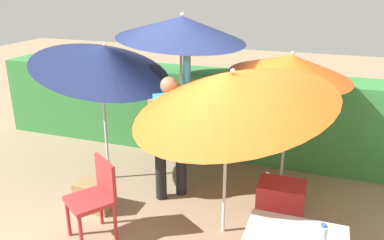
{
  "coord_description": "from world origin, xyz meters",
  "views": [
    {
      "loc": [
        1.47,
        -3.84,
        2.67
      ],
      "look_at": [
        0.0,
        0.3,
        1.1
      ],
      "focal_mm": 36.66,
      "sensor_mm": 36.0,
      "label": 1
    }
  ],
  "objects_px": {
    "umbrella_orange": "(182,28)",
    "crate_cardboard": "(95,196)",
    "cooler_box": "(281,197)",
    "umbrella_navy": "(230,90)",
    "chair_plastic": "(96,195)",
    "bottle_water": "(322,239)",
    "umbrella_yellow": "(103,58)",
    "umbrella_rainbow": "(291,66)",
    "person_vendor": "(170,129)"
  },
  "relations": [
    {
      "from": "umbrella_orange",
      "to": "crate_cardboard",
      "type": "height_order",
      "value": "umbrella_orange"
    },
    {
      "from": "crate_cardboard",
      "to": "cooler_box",
      "type": "bearing_deg",
      "value": 17.9
    },
    {
      "from": "umbrella_navy",
      "to": "umbrella_yellow",
      "type": "bearing_deg",
      "value": 158.53
    },
    {
      "from": "chair_plastic",
      "to": "bottle_water",
      "type": "distance_m",
      "value": 2.38
    },
    {
      "from": "umbrella_orange",
      "to": "cooler_box",
      "type": "xyz_separation_m",
      "value": [
        1.52,
        -0.64,
        -1.89
      ]
    },
    {
      "from": "umbrella_yellow",
      "to": "chair_plastic",
      "type": "distance_m",
      "value": 1.83
    },
    {
      "from": "cooler_box",
      "to": "bottle_water",
      "type": "relative_size",
      "value": 2.31
    },
    {
      "from": "chair_plastic",
      "to": "crate_cardboard",
      "type": "relative_size",
      "value": 2.04
    },
    {
      "from": "person_vendor",
      "to": "cooler_box",
      "type": "height_order",
      "value": "person_vendor"
    },
    {
      "from": "umbrella_navy",
      "to": "chair_plastic",
      "type": "bearing_deg",
      "value": -158.63
    },
    {
      "from": "cooler_box",
      "to": "umbrella_orange",
      "type": "bearing_deg",
      "value": 157.26
    },
    {
      "from": "chair_plastic",
      "to": "umbrella_rainbow",
      "type": "bearing_deg",
      "value": 48.01
    },
    {
      "from": "umbrella_orange",
      "to": "chair_plastic",
      "type": "xyz_separation_m",
      "value": [
        -0.31,
        -1.79,
        -1.57
      ]
    },
    {
      "from": "umbrella_yellow",
      "to": "bottle_water",
      "type": "height_order",
      "value": "umbrella_yellow"
    },
    {
      "from": "umbrella_yellow",
      "to": "umbrella_rainbow",
      "type": "bearing_deg",
      "value": 16.37
    },
    {
      "from": "umbrella_rainbow",
      "to": "cooler_box",
      "type": "distance_m",
      "value": 1.66
    },
    {
      "from": "umbrella_orange",
      "to": "crate_cardboard",
      "type": "bearing_deg",
      "value": -116.01
    },
    {
      "from": "cooler_box",
      "to": "person_vendor",
      "type": "bearing_deg",
      "value": -176.05
    },
    {
      "from": "chair_plastic",
      "to": "bottle_water",
      "type": "xyz_separation_m",
      "value": [
        2.29,
        -0.51,
        0.37
      ]
    },
    {
      "from": "chair_plastic",
      "to": "crate_cardboard",
      "type": "height_order",
      "value": "chair_plastic"
    },
    {
      "from": "umbrella_orange",
      "to": "umbrella_navy",
      "type": "relative_size",
      "value": 1.08
    },
    {
      "from": "crate_cardboard",
      "to": "umbrella_navy",
      "type": "bearing_deg",
      "value": 1.86
    },
    {
      "from": "cooler_box",
      "to": "crate_cardboard",
      "type": "xyz_separation_m",
      "value": [
        -2.17,
        -0.7,
        -0.02
      ]
    },
    {
      "from": "umbrella_rainbow",
      "to": "chair_plastic",
      "type": "height_order",
      "value": "umbrella_rainbow"
    },
    {
      "from": "person_vendor",
      "to": "crate_cardboard",
      "type": "bearing_deg",
      "value": -141.94
    },
    {
      "from": "bottle_water",
      "to": "cooler_box",
      "type": "bearing_deg",
      "value": 105.51
    },
    {
      "from": "crate_cardboard",
      "to": "umbrella_orange",
      "type": "bearing_deg",
      "value": 63.99
    },
    {
      "from": "umbrella_orange",
      "to": "cooler_box",
      "type": "distance_m",
      "value": 2.5
    },
    {
      "from": "umbrella_yellow",
      "to": "chair_plastic",
      "type": "bearing_deg",
      "value": -65.13
    },
    {
      "from": "umbrella_rainbow",
      "to": "person_vendor",
      "type": "xyz_separation_m",
      "value": [
        -1.31,
        -0.87,
        -0.72
      ]
    },
    {
      "from": "umbrella_navy",
      "to": "person_vendor",
      "type": "height_order",
      "value": "umbrella_navy"
    },
    {
      "from": "cooler_box",
      "to": "bottle_water",
      "type": "xyz_separation_m",
      "value": [
        0.46,
        -1.67,
        0.69
      ]
    },
    {
      "from": "umbrella_yellow",
      "to": "cooler_box",
      "type": "distance_m",
      "value": 2.85
    },
    {
      "from": "umbrella_orange",
      "to": "umbrella_navy",
      "type": "height_order",
      "value": "umbrella_orange"
    },
    {
      "from": "umbrella_orange",
      "to": "chair_plastic",
      "type": "bearing_deg",
      "value": -99.87
    },
    {
      "from": "cooler_box",
      "to": "umbrella_yellow",
      "type": "bearing_deg",
      "value": 177.74
    },
    {
      "from": "bottle_water",
      "to": "umbrella_orange",
      "type": "bearing_deg",
      "value": 130.65
    },
    {
      "from": "umbrella_rainbow",
      "to": "umbrella_yellow",
      "type": "xyz_separation_m",
      "value": [
        -2.32,
        -0.68,
        0.07
      ]
    },
    {
      "from": "umbrella_orange",
      "to": "crate_cardboard",
      "type": "distance_m",
      "value": 2.42
    },
    {
      "from": "umbrella_navy",
      "to": "cooler_box",
      "type": "bearing_deg",
      "value": 51.06
    },
    {
      "from": "chair_plastic",
      "to": "bottle_water",
      "type": "bearing_deg",
      "value": -12.6
    },
    {
      "from": "umbrella_yellow",
      "to": "bottle_water",
      "type": "bearing_deg",
      "value": -31.57
    },
    {
      "from": "person_vendor",
      "to": "bottle_water",
      "type": "xyz_separation_m",
      "value": [
        1.86,
        -1.57,
        -0.06
      ]
    },
    {
      "from": "umbrella_yellow",
      "to": "person_vendor",
      "type": "distance_m",
      "value": 1.29
    },
    {
      "from": "umbrella_yellow",
      "to": "chair_plastic",
      "type": "xyz_separation_m",
      "value": [
        0.58,
        -1.25,
        -1.21
      ]
    },
    {
      "from": "person_vendor",
      "to": "crate_cardboard",
      "type": "xyz_separation_m",
      "value": [
        -0.77,
        -0.6,
        -0.76
      ]
    },
    {
      "from": "umbrella_rainbow",
      "to": "chair_plastic",
      "type": "relative_size",
      "value": 2.11
    },
    {
      "from": "umbrella_rainbow",
      "to": "umbrella_navy",
      "type": "bearing_deg",
      "value": -107.03
    },
    {
      "from": "umbrella_rainbow",
      "to": "bottle_water",
      "type": "xyz_separation_m",
      "value": [
        0.55,
        -2.45,
        -0.77
      ]
    },
    {
      "from": "umbrella_orange",
      "to": "bottle_water",
      "type": "relative_size",
      "value": 9.75
    }
  ]
}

